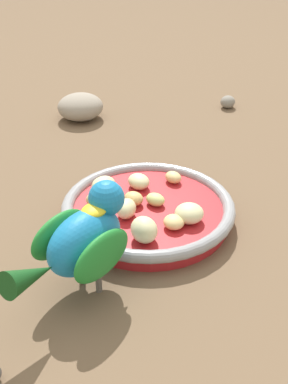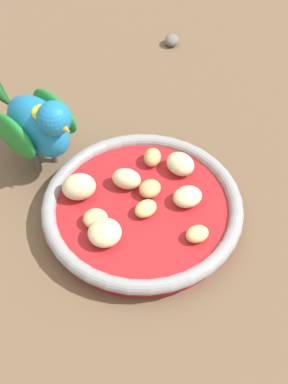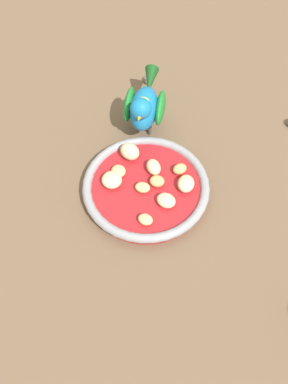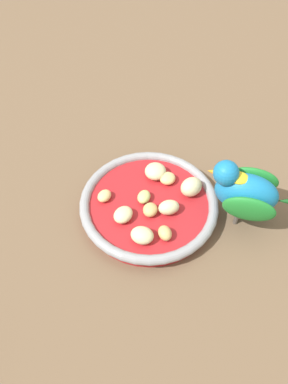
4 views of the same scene
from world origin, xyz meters
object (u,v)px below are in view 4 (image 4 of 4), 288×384
apple_piece_4 (169,180)px  parrot (249,192)px  apple_piece_1 (123,215)px  apple_piece_5 (104,196)px  apple_piece_8 (150,210)px  apple_piece_3 (191,187)px  apple_piece_6 (142,235)px  apple_piece_2 (144,197)px  apple_piece_7 (155,171)px  apple_piece_9 (165,233)px  feeding_bowl (149,205)px  apple_piece_0 (169,207)px

apple_piece_4 → parrot: size_ratio=0.18×
apple_piece_1 → apple_piece_5: bearing=-73.6°
parrot → apple_piece_5: bearing=9.5°
apple_piece_8 → parrot: bearing=159.5°
apple_piece_3 → apple_piece_6: apple_piece_3 is taller
apple_piece_3 → apple_piece_4: apple_piece_3 is taller
apple_piece_4 → apple_piece_2: bearing=18.2°
apple_piece_7 → apple_piece_1: bearing=36.9°
apple_piece_4 → apple_piece_3: bearing=127.4°
apple_piece_3 → apple_piece_9: apple_piece_3 is taller
feeding_bowl → apple_piece_2: (0.00, -0.01, 0.01)m
apple_piece_1 → apple_piece_0: bearing=167.2°
apple_piece_0 → apple_piece_5: apple_piece_0 is taller
apple_piece_7 → apple_piece_4: bearing=120.3°
apple_piece_1 → apple_piece_2: 0.05m
apple_piece_0 → apple_piece_4: size_ratio=1.24×
apple_piece_3 → apple_piece_4: bearing=-52.6°
apple_piece_6 → apple_piece_7: size_ratio=0.98×
apple_piece_0 → parrot: bearing=158.9°
apple_piece_9 → parrot: parrot is taller
feeding_bowl → apple_piece_0: size_ratio=6.75×
apple_piece_3 → apple_piece_8: size_ratio=1.46×
apple_piece_3 → apple_piece_5: (0.13, -0.04, -0.01)m
apple_piece_1 → apple_piece_2: (-0.04, -0.02, -0.00)m
apple_piece_1 → parrot: (-0.18, 0.06, 0.04)m
apple_piece_8 → parrot: size_ratio=0.18×
apple_piece_1 → apple_piece_5: apple_piece_1 is taller
apple_piece_2 → apple_piece_9: (-0.00, 0.07, 0.00)m
apple_piece_4 → apple_piece_5: same height
apple_piece_6 → parrot: size_ratio=0.24×
apple_piece_8 → apple_piece_9: bearing=93.5°
apple_piece_9 → apple_piece_6: bearing=-14.1°
apple_piece_6 → apple_piece_0: bearing=-151.9°
feeding_bowl → apple_piece_8: size_ratio=8.64×
apple_piece_4 → apple_piece_6: size_ratio=0.76×
apple_piece_6 → apple_piece_5: bearing=-74.6°
apple_piece_0 → apple_piece_1: apple_piece_0 is taller
feeding_bowl → apple_piece_0: 0.04m
apple_piece_3 → parrot: 0.09m
apple_piece_4 → apple_piece_7: apple_piece_7 is taller
apple_piece_5 → apple_piece_9: size_ratio=0.99×
apple_piece_6 → apple_piece_7: 0.13m
feeding_bowl → parrot: bearing=152.0°
apple_piece_5 → apple_piece_9: (-0.06, 0.10, 0.00)m
apple_piece_7 → parrot: (-0.10, 0.12, 0.03)m
apple_piece_2 → apple_piece_8: size_ratio=1.02×
apple_piece_5 → apple_piece_7: apple_piece_7 is taller
apple_piece_2 → apple_piece_0: bearing=125.6°
apple_piece_8 → apple_piece_1: bearing=-9.3°
apple_piece_1 → parrot: size_ratio=0.23×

